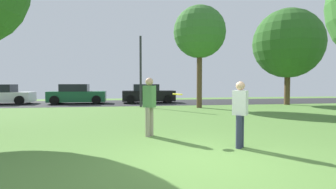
% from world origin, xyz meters
% --- Properties ---
extents(ground_plane, '(44.00, 44.00, 0.00)m').
position_xyz_m(ground_plane, '(0.00, 0.00, 0.00)').
color(ground_plane, '#547F38').
extents(road_strip, '(44.00, 6.40, 0.01)m').
position_xyz_m(road_strip, '(0.00, 16.00, 0.00)').
color(road_strip, '#28282B').
rests_on(road_strip, ground_plane).
extents(oak_tree_center, '(3.21, 3.21, 6.28)m').
position_xyz_m(oak_tree_center, '(3.09, 11.12, 4.64)').
color(oak_tree_center, brown).
rests_on(oak_tree_center, ground_plane).
extents(maple_tree_near, '(4.83, 4.83, 6.73)m').
position_xyz_m(maple_tree_near, '(9.90, 12.36, 4.30)').
color(maple_tree_near, brown).
rests_on(maple_tree_near, ground_plane).
extents(person_thrower, '(0.39, 0.38, 1.57)m').
position_xyz_m(person_thrower, '(1.11, 1.00, 0.86)').
color(person_thrower, '#2D334C').
rests_on(person_thrower, ground_plane).
extents(person_catcher, '(0.39, 0.38, 1.68)m').
position_xyz_m(person_catcher, '(-0.86, 2.76, 0.93)').
color(person_catcher, gray).
rests_on(person_catcher, ground_plane).
extents(frisbee_disc, '(0.38, 0.38, 0.05)m').
position_xyz_m(frisbee_disc, '(-0.16, 2.14, 1.23)').
color(frisbee_disc, yellow).
extents(parked_car_white, '(4.07, 1.99, 1.43)m').
position_xyz_m(parked_car_white, '(-10.19, 16.21, 0.65)').
color(parked_car_white, white).
rests_on(parked_car_white, ground_plane).
extents(parked_car_green, '(4.07, 2.01, 1.45)m').
position_xyz_m(parked_car_green, '(-4.92, 15.82, 0.66)').
color(parked_car_green, '#195633').
rests_on(parked_car_green, ground_plane).
extents(parked_car_black, '(4.00, 1.98, 1.44)m').
position_xyz_m(parked_car_black, '(0.35, 15.80, 0.66)').
color(parked_car_black, black).
rests_on(parked_car_black, ground_plane).
extents(street_lamp_post, '(0.14, 0.14, 4.50)m').
position_xyz_m(street_lamp_post, '(-0.45, 12.20, 2.25)').
color(street_lamp_post, '#2D2D33').
rests_on(street_lamp_post, ground_plane).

